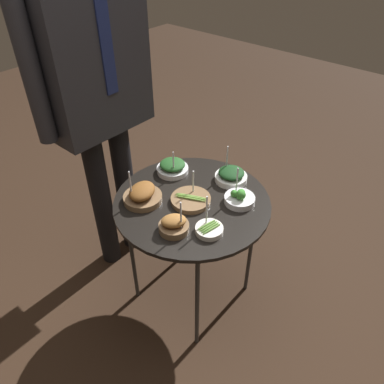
{
  "coord_description": "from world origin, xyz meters",
  "views": [
    {
      "loc": [
        -0.98,
        -0.84,
        1.73
      ],
      "look_at": [
        0.0,
        0.0,
        0.71
      ],
      "focal_mm": 35.0,
      "sensor_mm": 36.0,
      "label": 1
    }
  ],
  "objects_px": {
    "bowl_broccoli_back_right": "(239,198)",
    "bowl_asparagus_mid_left": "(191,200)",
    "serving_cart": "(192,208)",
    "waiter_figure": "(95,79)",
    "bowl_spinach_front_center": "(231,176)",
    "bowl_roast_front_left": "(174,225)",
    "bowl_spinach_front_right": "(172,167)",
    "bowl_asparagus_mid_right": "(209,229)",
    "bowl_roast_near_rim": "(142,195)"
  },
  "relations": [
    {
      "from": "bowl_roast_near_rim",
      "to": "bowl_roast_front_left",
      "type": "bearing_deg",
      "value": -101.61
    },
    {
      "from": "serving_cart",
      "to": "bowl_spinach_front_center",
      "type": "bearing_deg",
      "value": -9.84
    },
    {
      "from": "bowl_spinach_front_right",
      "to": "waiter_figure",
      "type": "height_order",
      "value": "waiter_figure"
    },
    {
      "from": "bowl_broccoli_back_right",
      "to": "bowl_asparagus_mid_left",
      "type": "relative_size",
      "value": 0.9
    },
    {
      "from": "bowl_roast_near_rim",
      "to": "bowl_broccoli_back_right",
      "type": "xyz_separation_m",
      "value": [
        0.27,
        -0.34,
        -0.01
      ]
    },
    {
      "from": "bowl_asparagus_mid_right",
      "to": "waiter_figure",
      "type": "xyz_separation_m",
      "value": [
        0.07,
        0.72,
        0.42
      ]
    },
    {
      "from": "serving_cart",
      "to": "waiter_figure",
      "type": "distance_m",
      "value": 0.72
    },
    {
      "from": "bowl_spinach_front_right",
      "to": "bowl_spinach_front_center",
      "type": "height_order",
      "value": "bowl_spinach_front_center"
    },
    {
      "from": "bowl_asparagus_mid_right",
      "to": "bowl_roast_near_rim",
      "type": "bearing_deg",
      "value": 96.07
    },
    {
      "from": "bowl_roast_near_rim",
      "to": "serving_cart",
      "type": "bearing_deg",
      "value": -49.58
    },
    {
      "from": "bowl_asparagus_mid_right",
      "to": "serving_cart",
      "type": "bearing_deg",
      "value": 59.92
    },
    {
      "from": "bowl_roast_near_rim",
      "to": "bowl_asparagus_mid_right",
      "type": "bearing_deg",
      "value": -83.93
    },
    {
      "from": "serving_cart",
      "to": "waiter_figure",
      "type": "height_order",
      "value": "waiter_figure"
    },
    {
      "from": "bowl_broccoli_back_right",
      "to": "waiter_figure",
      "type": "distance_m",
      "value": 0.83
    },
    {
      "from": "waiter_figure",
      "to": "bowl_spinach_front_center",
      "type": "bearing_deg",
      "value": -64.57
    },
    {
      "from": "bowl_spinach_front_right",
      "to": "waiter_figure",
      "type": "distance_m",
      "value": 0.54
    },
    {
      "from": "bowl_asparagus_mid_right",
      "to": "waiter_figure",
      "type": "bearing_deg",
      "value": 84.63
    },
    {
      "from": "bowl_broccoli_back_right",
      "to": "serving_cart",
      "type": "bearing_deg",
      "value": 127.49
    },
    {
      "from": "bowl_roast_near_rim",
      "to": "bowl_spinach_front_right",
      "type": "relative_size",
      "value": 1.11
    },
    {
      "from": "serving_cart",
      "to": "waiter_figure",
      "type": "relative_size",
      "value": 0.41
    },
    {
      "from": "bowl_broccoli_back_right",
      "to": "bowl_roast_front_left",
      "type": "xyz_separation_m",
      "value": [
        -0.32,
        0.1,
        0.01
      ]
    },
    {
      "from": "bowl_spinach_front_right",
      "to": "bowl_asparagus_mid_left",
      "type": "height_order",
      "value": "bowl_spinach_front_right"
    },
    {
      "from": "bowl_asparagus_mid_left",
      "to": "bowl_spinach_front_center",
      "type": "xyz_separation_m",
      "value": [
        0.25,
        -0.04,
        0.02
      ]
    },
    {
      "from": "bowl_spinach_front_right",
      "to": "bowl_spinach_front_center",
      "type": "bearing_deg",
      "value": -63.41
    },
    {
      "from": "bowl_spinach_front_center",
      "to": "bowl_roast_front_left",
      "type": "bearing_deg",
      "value": -176.48
    },
    {
      "from": "bowl_broccoli_back_right",
      "to": "bowl_asparagus_mid_right",
      "type": "height_order",
      "value": "bowl_asparagus_mid_right"
    },
    {
      "from": "bowl_roast_near_rim",
      "to": "bowl_broccoli_back_right",
      "type": "relative_size",
      "value": 1.08
    },
    {
      "from": "serving_cart",
      "to": "waiter_figure",
      "type": "bearing_deg",
      "value": 94.01
    },
    {
      "from": "bowl_spinach_front_right",
      "to": "bowl_roast_front_left",
      "type": "relative_size",
      "value": 0.96
    },
    {
      "from": "bowl_roast_near_rim",
      "to": "bowl_asparagus_mid_right",
      "type": "distance_m",
      "value": 0.35
    },
    {
      "from": "bowl_spinach_front_right",
      "to": "bowl_asparagus_mid_right",
      "type": "height_order",
      "value": "bowl_asparagus_mid_right"
    },
    {
      "from": "bowl_spinach_front_right",
      "to": "bowl_asparagus_mid_left",
      "type": "bearing_deg",
      "value": -117.58
    },
    {
      "from": "bowl_roast_near_rim",
      "to": "bowl_spinach_front_center",
      "type": "bearing_deg",
      "value": -28.76
    },
    {
      "from": "waiter_figure",
      "to": "bowl_roast_near_rim",
      "type": "bearing_deg",
      "value": -105.8
    },
    {
      "from": "bowl_roast_front_left",
      "to": "bowl_asparagus_mid_right",
      "type": "bearing_deg",
      "value": -53.27
    },
    {
      "from": "serving_cart",
      "to": "bowl_roast_front_left",
      "type": "distance_m",
      "value": 0.22
    },
    {
      "from": "serving_cart",
      "to": "waiter_figure",
      "type": "xyz_separation_m",
      "value": [
        -0.04,
        0.54,
        0.48
      ]
    },
    {
      "from": "bowl_asparagus_mid_right",
      "to": "bowl_roast_front_left",
      "type": "bearing_deg",
      "value": 126.73
    },
    {
      "from": "waiter_figure",
      "to": "bowl_roast_front_left",
      "type": "bearing_deg",
      "value": -104.19
    },
    {
      "from": "bowl_roast_near_rim",
      "to": "waiter_figure",
      "type": "relative_size",
      "value": 0.1
    },
    {
      "from": "bowl_asparagus_mid_right",
      "to": "waiter_figure",
      "type": "height_order",
      "value": "waiter_figure"
    },
    {
      "from": "bowl_asparagus_mid_left",
      "to": "waiter_figure",
      "type": "bearing_deg",
      "value": 93.16
    },
    {
      "from": "bowl_roast_front_left",
      "to": "bowl_roast_near_rim",
      "type": "bearing_deg",
      "value": 78.39
    },
    {
      "from": "serving_cart",
      "to": "bowl_spinach_front_right",
      "type": "bearing_deg",
      "value": 63.82
    },
    {
      "from": "bowl_roast_near_rim",
      "to": "bowl_asparagus_mid_left",
      "type": "distance_m",
      "value": 0.22
    },
    {
      "from": "bowl_asparagus_mid_right",
      "to": "bowl_spinach_front_center",
      "type": "bearing_deg",
      "value": 22.32
    },
    {
      "from": "bowl_asparagus_mid_right",
      "to": "bowl_spinach_front_right",
      "type": "bearing_deg",
      "value": 62.02
    },
    {
      "from": "bowl_roast_front_left",
      "to": "waiter_figure",
      "type": "height_order",
      "value": "waiter_figure"
    },
    {
      "from": "bowl_asparagus_mid_left",
      "to": "bowl_roast_near_rim",
      "type": "bearing_deg",
      "value": 128.4
    },
    {
      "from": "bowl_asparagus_mid_left",
      "to": "bowl_asparagus_mid_right",
      "type": "relative_size",
      "value": 1.11
    }
  ]
}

